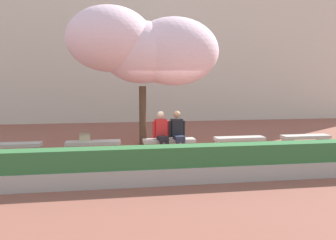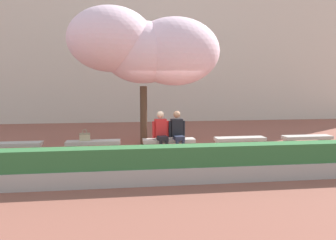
{
  "view_description": "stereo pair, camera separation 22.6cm",
  "coord_description": "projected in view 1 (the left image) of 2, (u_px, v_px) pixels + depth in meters",
  "views": [
    {
      "loc": [
        -1.54,
        -9.6,
        2.17
      ],
      "look_at": [
        0.0,
        0.2,
        1.0
      ],
      "focal_mm": 35.0,
      "sensor_mm": 36.0,
      "label": 1
    },
    {
      "loc": [
        -1.32,
        -9.64,
        2.17
      ],
      "look_at": [
        0.0,
        0.2,
        1.0
      ],
      "focal_mm": 35.0,
      "sensor_mm": 36.0,
      "label": 2
    }
  ],
  "objects": [
    {
      "name": "ground_plane",
      "position": [
        169.0,
        153.0,
        9.91
      ],
      "size": [
        100.0,
        100.0,
        0.0
      ],
      "primitive_type": "plane",
      "color": "#8E5142"
    },
    {
      "name": "building_facade",
      "position": [
        142.0,
        37.0,
        19.07
      ],
      "size": [
        28.0,
        4.0,
        9.46
      ],
      "primitive_type": "cube",
      "color": "beige",
      "rests_on": "ground"
    },
    {
      "name": "stone_bench_west_end",
      "position": [
        12.0,
        149.0,
        9.19
      ],
      "size": [
        1.57,
        0.43,
        0.45
      ],
      "color": "#ADA89E",
      "rests_on": "ground"
    },
    {
      "name": "stone_bench_near_west",
      "position": [
        94.0,
        146.0,
        9.53
      ],
      "size": [
        1.57,
        0.43,
        0.45
      ],
      "color": "#ADA89E",
      "rests_on": "ground"
    },
    {
      "name": "stone_bench_center",
      "position": [
        169.0,
        144.0,
        9.88
      ],
      "size": [
        1.57,
        0.43,
        0.45
      ],
      "color": "#ADA89E",
      "rests_on": "ground"
    },
    {
      "name": "stone_bench_near_east",
      "position": [
        239.0,
        142.0,
        10.22
      ],
      "size": [
        1.57,
        0.43,
        0.45
      ],
      "color": "#ADA89E",
      "rests_on": "ground"
    },
    {
      "name": "stone_bench_east_end",
      "position": [
        305.0,
        140.0,
        10.57
      ],
      "size": [
        1.57,
        0.43,
        0.45
      ],
      "color": "#ADA89E",
      "rests_on": "ground"
    },
    {
      "name": "person_seated_left",
      "position": [
        161.0,
        131.0,
        9.74
      ],
      "size": [
        0.51,
        0.72,
        1.29
      ],
      "color": "black",
      "rests_on": "ground"
    },
    {
      "name": "person_seated_right",
      "position": [
        178.0,
        131.0,
        9.82
      ],
      "size": [
        0.51,
        0.71,
        1.29
      ],
      "color": "black",
      "rests_on": "ground"
    },
    {
      "name": "handbag",
      "position": [
        85.0,
        137.0,
        9.49
      ],
      "size": [
        0.3,
        0.15,
        0.34
      ],
      "color": "tan",
      "rests_on": "stone_bench_near_west"
    },
    {
      "name": "cherry_tree_main",
      "position": [
        144.0,
        48.0,
        10.87
      ],
      "size": [
        5.02,
        3.1,
        4.57
      ],
      "color": "#473323",
      "rests_on": "ground"
    },
    {
      "name": "planter_hedge_foreground",
      "position": [
        190.0,
        164.0,
        7.09
      ],
      "size": [
        13.34,
        0.5,
        0.8
      ],
      "color": "#ADA89E",
      "rests_on": "ground"
    }
  ]
}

